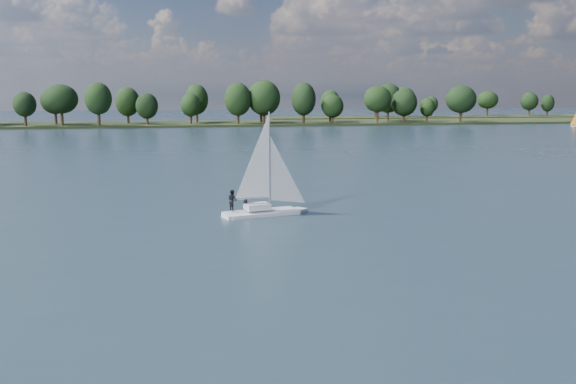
{
  "coord_description": "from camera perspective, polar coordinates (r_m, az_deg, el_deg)",
  "views": [
    {
      "loc": [
        0.2,
        -15.9,
        10.12
      ],
      "look_at": [
        10.93,
        33.55,
        2.5
      ],
      "focal_mm": 40.0,
      "sensor_mm": 36.0,
      "label": 1
    }
  ],
  "objects": [
    {
      "name": "far_shore_back",
      "position": [
        318.99,
        17.93,
        6.33
      ],
      "size": [
        220.0,
        30.0,
        1.4
      ],
      "primitive_type": "cube",
      "color": "black",
      "rests_on": "ground"
    },
    {
      "name": "ground",
      "position": [
        116.34,
        -12.32,
        3.38
      ],
      "size": [
        700.0,
        700.0,
        0.0
      ],
      "primitive_type": "plane",
      "color": "#233342",
      "rests_on": "ground"
    },
    {
      "name": "sailboat",
      "position": [
        54.31,
        -2.38,
        0.56
      ],
      "size": [
        7.26,
        3.54,
        9.2
      ],
      "rotation": [
        0.0,
        0.0,
        0.24
      ],
      "color": "silver",
      "rests_on": "ground"
    },
    {
      "name": "treeline",
      "position": [
        224.08,
        -14.72,
        7.79
      ],
      "size": [
        561.9,
        74.23,
        17.98
      ],
      "color": "black",
      "rests_on": "ground"
    },
    {
      "name": "far_shore",
      "position": [
        228.12,
        -12.35,
        5.82
      ],
      "size": [
        660.0,
        40.0,
        1.5
      ],
      "primitive_type": "cube",
      "color": "black",
      "rests_on": "ground"
    },
    {
      "name": "dinghy_orange",
      "position": [
        234.9,
        24.21,
        5.63
      ],
      "size": [
        3.24,
        2.84,
        4.99
      ],
      "rotation": [
        0.0,
        0.0,
        -0.63
      ],
      "color": "silver",
      "rests_on": "ground"
    }
  ]
}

